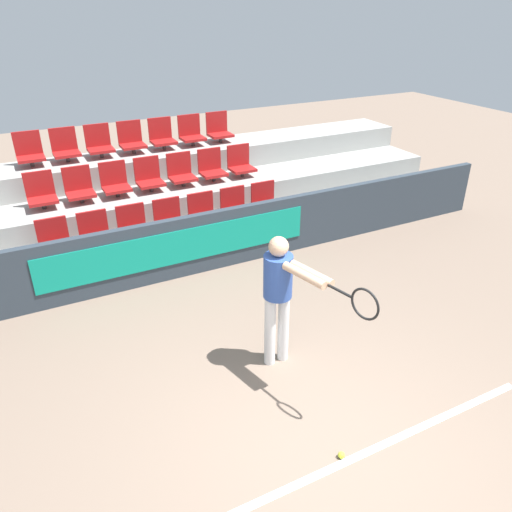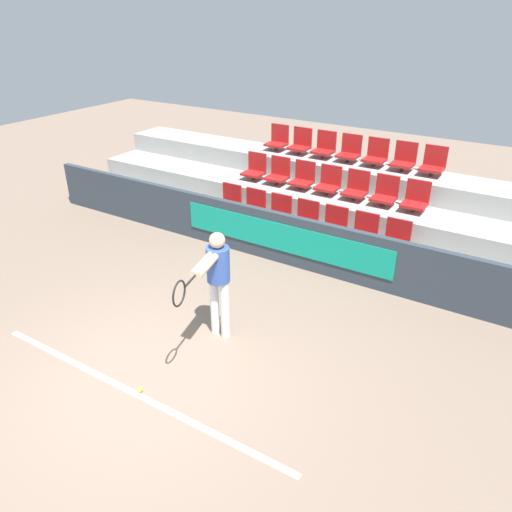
{
  "view_description": "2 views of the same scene",
  "coord_description": "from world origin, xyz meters",
  "px_view_note": "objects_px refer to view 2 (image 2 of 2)",
  "views": [
    {
      "loc": [
        -2.14,
        -2.75,
        3.89
      ],
      "look_at": [
        0.35,
        2.11,
        1.04
      ],
      "focal_mm": 35.0,
      "sensor_mm": 36.0,
      "label": 1
    },
    {
      "loc": [
        3.85,
        -3.47,
        4.39
      ],
      "look_at": [
        0.42,
        2.05,
        1.04
      ],
      "focal_mm": 35.0,
      "sensor_mm": 36.0,
      "label": 2
    }
  ],
  "objects_px": {
    "stadium_chair_0": "(230,200)",
    "stadium_chair_7": "(255,168)",
    "stadium_chair_2": "(279,212)",
    "stadium_chair_5": "(364,231)",
    "stadium_chair_18": "(376,155)",
    "tennis_ball": "(140,390)",
    "stadium_chair_17": "(350,151)",
    "stadium_chair_8": "(278,173)",
    "stadium_chair_14": "(278,140)",
    "stadium_chair_20": "(433,163)",
    "stadium_chair_4": "(334,224)",
    "stadium_chair_9": "(303,177)",
    "tennis_player": "(217,276)",
    "stadium_chair_11": "(356,188)",
    "stadium_chair_12": "(385,193)",
    "stadium_chair_15": "(301,143)",
    "stadium_chair_3": "(306,218)",
    "stadium_chair_13": "(416,199)",
    "stadium_chair_10": "(329,182)",
    "stadium_chair_6": "(396,239)",
    "stadium_chair_16": "(324,147)",
    "stadium_chair_1": "(254,206)",
    "stadium_chair_19": "(404,159)"
  },
  "relations": [
    {
      "from": "stadium_chair_19",
      "to": "stadium_chair_1",
      "type": "bearing_deg",
      "value": -139.78
    },
    {
      "from": "stadium_chair_5",
      "to": "stadium_chair_11",
      "type": "distance_m",
      "value": 1.23
    },
    {
      "from": "stadium_chair_10",
      "to": "stadium_chair_0",
      "type": "bearing_deg",
      "value": -150.58
    },
    {
      "from": "stadium_chair_17",
      "to": "tennis_player",
      "type": "relative_size",
      "value": 0.35
    },
    {
      "from": "stadium_chair_11",
      "to": "tennis_ball",
      "type": "distance_m",
      "value": 5.81
    },
    {
      "from": "stadium_chair_2",
      "to": "stadium_chair_18",
      "type": "bearing_deg",
      "value": 59.41
    },
    {
      "from": "stadium_chair_6",
      "to": "stadium_chair_3",
      "type": "bearing_deg",
      "value": 180.0
    },
    {
      "from": "stadium_chair_5",
      "to": "stadium_chair_14",
      "type": "distance_m",
      "value": 3.66
    },
    {
      "from": "stadium_chair_4",
      "to": "stadium_chair_7",
      "type": "relative_size",
      "value": 1.0
    },
    {
      "from": "stadium_chair_1",
      "to": "stadium_chair_9",
      "type": "relative_size",
      "value": 1.0
    },
    {
      "from": "stadium_chair_2",
      "to": "stadium_chair_0",
      "type": "bearing_deg",
      "value": 180.0
    },
    {
      "from": "stadium_chair_0",
      "to": "stadium_chair_7",
      "type": "bearing_deg",
      "value": 90.0
    },
    {
      "from": "stadium_chair_12",
      "to": "stadium_chair_16",
      "type": "distance_m",
      "value": 2.07
    },
    {
      "from": "stadium_chair_8",
      "to": "stadium_chair_13",
      "type": "bearing_deg",
      "value": 0.0
    },
    {
      "from": "stadium_chair_2",
      "to": "stadium_chair_13",
      "type": "height_order",
      "value": "stadium_chair_13"
    },
    {
      "from": "stadium_chair_18",
      "to": "stadium_chair_7",
      "type": "bearing_deg",
      "value": -157.08
    },
    {
      "from": "stadium_chair_9",
      "to": "tennis_ball",
      "type": "xyz_separation_m",
      "value": [
        0.68,
        -5.7,
        -1.05
      ]
    },
    {
      "from": "stadium_chair_10",
      "to": "tennis_ball",
      "type": "relative_size",
      "value": 8.68
    },
    {
      "from": "tennis_ball",
      "to": "stadium_chair_12",
      "type": "bearing_deg",
      "value": 79.16
    },
    {
      "from": "stadium_chair_3",
      "to": "stadium_chair_13",
      "type": "xyz_separation_m",
      "value": [
        1.77,
        1.0,
        0.42
      ]
    },
    {
      "from": "stadium_chair_2",
      "to": "stadium_chair_5",
      "type": "distance_m",
      "value": 1.77
    },
    {
      "from": "stadium_chair_3",
      "to": "stadium_chair_13",
      "type": "height_order",
      "value": "stadium_chair_13"
    },
    {
      "from": "stadium_chair_12",
      "to": "stadium_chair_10",
      "type": "bearing_deg",
      "value": 180.0
    },
    {
      "from": "stadium_chair_6",
      "to": "stadium_chair_7",
      "type": "relative_size",
      "value": 1.0
    },
    {
      "from": "stadium_chair_12",
      "to": "stadium_chair_3",
      "type": "bearing_deg",
      "value": -139.78
    },
    {
      "from": "stadium_chair_7",
      "to": "stadium_chair_14",
      "type": "bearing_deg",
      "value": 90.0
    },
    {
      "from": "stadium_chair_7",
      "to": "stadium_chair_1",
      "type": "bearing_deg",
      "value": -59.41
    },
    {
      "from": "tennis_ball",
      "to": "stadium_chair_11",
      "type": "bearing_deg",
      "value": 84.97
    },
    {
      "from": "stadium_chair_6",
      "to": "stadium_chair_13",
      "type": "height_order",
      "value": "stadium_chair_13"
    },
    {
      "from": "stadium_chair_14",
      "to": "stadium_chair_2",
      "type": "bearing_deg",
      "value": -59.41
    },
    {
      "from": "stadium_chair_10",
      "to": "stadium_chair_13",
      "type": "bearing_deg",
      "value": 0.0
    },
    {
      "from": "stadium_chair_17",
      "to": "tennis_player",
      "type": "xyz_separation_m",
      "value": [
        0.25,
        -5.22,
        -0.49
      ]
    },
    {
      "from": "stadium_chair_20",
      "to": "tennis_ball",
      "type": "distance_m",
      "value": 7.06
    },
    {
      "from": "stadium_chair_7",
      "to": "stadium_chair_20",
      "type": "relative_size",
      "value": 1.0
    },
    {
      "from": "stadium_chair_17",
      "to": "stadium_chair_8",
      "type": "bearing_deg",
      "value": -139.78
    },
    {
      "from": "stadium_chair_8",
      "to": "stadium_chair_17",
      "type": "xyz_separation_m",
      "value": [
        1.18,
        1.0,
        0.42
      ]
    },
    {
      "from": "stadium_chair_2",
      "to": "stadium_chair_3",
      "type": "bearing_deg",
      "value": 0.0
    },
    {
      "from": "tennis_player",
      "to": "stadium_chair_15",
      "type": "bearing_deg",
      "value": 91.73
    },
    {
      "from": "stadium_chair_1",
      "to": "stadium_chair_13",
      "type": "bearing_deg",
      "value": 18.69
    },
    {
      "from": "stadium_chair_7",
      "to": "stadium_chair_9",
      "type": "xyz_separation_m",
      "value": [
        1.18,
        0.0,
        0.0
      ]
    },
    {
      "from": "stadium_chair_18",
      "to": "tennis_ball",
      "type": "relative_size",
      "value": 8.68
    },
    {
      "from": "stadium_chair_3",
      "to": "stadium_chair_5",
      "type": "height_order",
      "value": "same"
    },
    {
      "from": "stadium_chair_2",
      "to": "stadium_chair_9",
      "type": "relative_size",
      "value": 1.0
    },
    {
      "from": "stadium_chair_4",
      "to": "stadium_chair_20",
      "type": "distance_m",
      "value": 2.47
    },
    {
      "from": "stadium_chair_10",
      "to": "stadium_chair_14",
      "type": "distance_m",
      "value": 2.07
    },
    {
      "from": "stadium_chair_4",
      "to": "stadium_chair_16",
      "type": "height_order",
      "value": "stadium_chair_16"
    },
    {
      "from": "stadium_chair_3",
      "to": "stadium_chair_11",
      "type": "bearing_deg",
      "value": 59.41
    },
    {
      "from": "stadium_chair_11",
      "to": "stadium_chair_14",
      "type": "distance_m",
      "value": 2.59
    },
    {
      "from": "stadium_chair_18",
      "to": "stadium_chair_20",
      "type": "distance_m",
      "value": 1.18
    },
    {
      "from": "stadium_chair_3",
      "to": "stadium_chair_0",
      "type": "bearing_deg",
      "value": 180.0
    }
  ]
}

